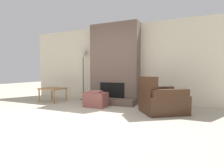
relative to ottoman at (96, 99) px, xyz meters
name	(u,v)px	position (x,y,z in m)	size (l,w,h in m)	color
ground_plane	(70,120)	(0.19, -1.48, -0.22)	(24.00, 24.00, 0.00)	#B2A893
wall_back	(118,64)	(0.19, 1.20, 1.08)	(7.12, 0.06, 2.60)	beige
fireplace	(114,66)	(0.19, 0.93, 1.01)	(1.64, 0.84, 2.60)	brown
ottoman	(96,99)	(0.00, 0.00, 0.00)	(0.64, 0.45, 0.47)	#8C4C47
armchair	(160,101)	(1.85, -0.04, 0.07)	(1.29, 1.25, 0.92)	#422819
side_table	(53,89)	(-1.80, 0.19, 0.20)	(0.73, 0.67, 0.47)	#9E7042
floor_lamp_left	(83,58)	(-1.07, 0.97, 1.32)	(0.34, 0.34, 1.76)	#333333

